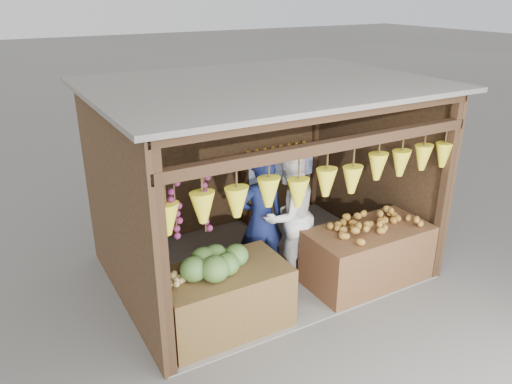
% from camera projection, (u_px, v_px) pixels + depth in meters
% --- Properties ---
extents(ground, '(80.00, 80.00, 0.00)m').
position_uv_depth(ground, '(261.00, 265.00, 7.28)').
color(ground, '#514F49').
rests_on(ground, ground).
extents(stall_structure, '(4.30, 3.30, 2.66)m').
position_uv_depth(stall_structure, '(261.00, 158.00, 6.60)').
color(stall_structure, slate).
rests_on(stall_structure, ground).
extents(back_shelf, '(1.25, 0.32, 1.32)m').
position_uv_depth(back_shelf, '(277.00, 171.00, 8.47)').
color(back_shelf, '#382314').
rests_on(back_shelf, ground).
extents(counter_left, '(1.50, 0.85, 0.77)m').
position_uv_depth(counter_left, '(224.00, 299.00, 5.83)').
color(counter_left, '#4F381A').
rests_on(counter_left, ground).
extents(counter_right, '(1.68, 0.85, 0.79)m').
position_uv_depth(counter_right, '(367.00, 255.00, 6.76)').
color(counter_right, '#502E1A').
rests_on(counter_right, ground).
extents(stool, '(0.32, 0.32, 0.30)m').
position_uv_depth(stool, '(146.00, 279.00, 6.66)').
color(stool, black).
rests_on(stool, ground).
extents(man_standing, '(0.68, 0.50, 1.74)m').
position_uv_depth(man_standing, '(261.00, 219.00, 6.71)').
color(man_standing, '#131C48').
rests_on(man_standing, ground).
extents(woman_standing, '(0.98, 0.83, 1.79)m').
position_uv_depth(woman_standing, '(289.00, 215.00, 6.77)').
color(woman_standing, white).
rests_on(woman_standing, ground).
extents(vendor_seated, '(0.54, 0.38, 1.06)m').
position_uv_depth(vendor_seated, '(141.00, 234.00, 6.40)').
color(vendor_seated, '#503120').
rests_on(vendor_seated, stool).
extents(melon_pile, '(1.00, 0.50, 0.32)m').
position_uv_depth(melon_pile, '(215.00, 260.00, 5.58)').
color(melon_pile, '#195015').
rests_on(melon_pile, counter_left).
extents(tanfruit_pile, '(0.34, 0.40, 0.13)m').
position_uv_depth(tanfruit_pile, '(173.00, 280.00, 5.37)').
color(tanfruit_pile, '#A8914D').
rests_on(tanfruit_pile, counter_left).
extents(mango_pile, '(1.40, 0.64, 0.22)m').
position_uv_depth(mango_pile, '(377.00, 221.00, 6.59)').
color(mango_pile, '#B13817').
rests_on(mango_pile, counter_right).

